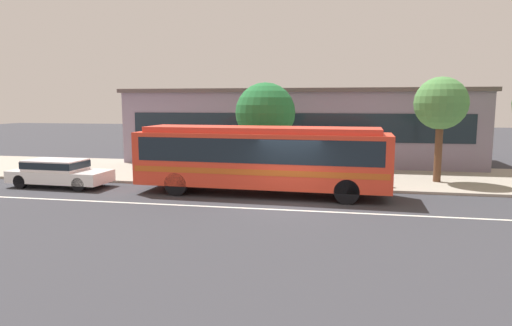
% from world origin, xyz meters
% --- Properties ---
extents(ground_plane, '(120.00, 120.00, 0.00)m').
position_xyz_m(ground_plane, '(0.00, 0.00, 0.00)').
color(ground_plane, '#34353A').
extents(sidewalk_slab, '(60.00, 8.00, 0.12)m').
position_xyz_m(sidewalk_slab, '(0.00, 7.18, 0.06)').
color(sidewalk_slab, '#A29889').
rests_on(sidewalk_slab, ground_plane).
extents(lane_stripe_center, '(56.00, 0.16, 0.01)m').
position_xyz_m(lane_stripe_center, '(0.00, -0.80, 0.00)').
color(lane_stripe_center, silver).
rests_on(lane_stripe_center, ground_plane).
extents(transit_bus, '(10.93, 2.83, 2.93)m').
position_xyz_m(transit_bus, '(-1.38, 1.83, 1.70)').
color(transit_bus, red).
rests_on(transit_bus, ground_plane).
extents(sedan_behind_bus, '(4.76, 2.05, 1.29)m').
position_xyz_m(sedan_behind_bus, '(-11.13, 1.78, 0.73)').
color(sedan_behind_bus, white).
rests_on(sedan_behind_bus, ground_plane).
extents(pedestrian_waiting_near_sign, '(0.44, 0.44, 1.62)m').
position_xyz_m(pedestrian_waiting_near_sign, '(-2.03, 4.76, 1.06)').
color(pedestrian_waiting_near_sign, '#2C2E43').
rests_on(pedestrian_waiting_near_sign, sidewalk_slab).
extents(pedestrian_walking_along_curb, '(0.40, 0.40, 1.69)m').
position_xyz_m(pedestrian_walking_along_curb, '(3.67, 4.29, 1.11)').
color(pedestrian_walking_along_curb, '#27362F').
rests_on(pedestrian_walking_along_curb, sidewalk_slab).
extents(pedestrian_standing_by_tree, '(0.48, 0.48, 1.60)m').
position_xyz_m(pedestrian_standing_by_tree, '(-5.28, 3.66, 1.05)').
color(pedestrian_standing_by_tree, '#3B293D').
rests_on(pedestrian_standing_by_tree, sidewalk_slab).
extents(street_tree_near_stop, '(3.09, 3.09, 4.87)m').
position_xyz_m(street_tree_near_stop, '(-1.90, 5.84, 3.43)').
color(street_tree_near_stop, brown).
rests_on(street_tree_near_stop, sidewalk_slab).
extents(street_tree_mid_block, '(2.52, 2.52, 5.07)m').
position_xyz_m(street_tree_mid_block, '(6.61, 5.93, 3.88)').
color(street_tree_mid_block, brown).
rests_on(street_tree_mid_block, sidewalk_slab).
extents(station_building, '(22.31, 8.29, 4.81)m').
position_xyz_m(station_building, '(-0.82, 13.42, 2.41)').
color(station_building, gray).
rests_on(station_building, ground_plane).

